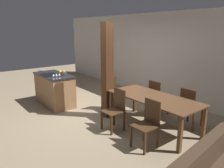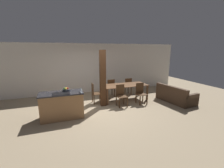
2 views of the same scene
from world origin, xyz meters
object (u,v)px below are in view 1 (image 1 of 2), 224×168
(wine_glass_far, at_px, (59,74))
(dining_chair_near_left, at_px, (115,109))
(wine_glass_near, at_px, (53,75))
(fruit_bowl, at_px, (62,73))
(dining_chair_far_right, at_px, (190,107))
(wine_glass_middle, at_px, (56,75))
(dining_chair_far_left, at_px, (157,97))
(kitchen_island, at_px, (54,89))
(dining_table, at_px, (153,101))
(dining_chair_head_end, at_px, (113,94))
(dining_chair_near_right, at_px, (148,123))
(timber_post, at_px, (107,71))

(wine_glass_far, relative_size, dining_chair_near_left, 0.16)
(wine_glass_near, relative_size, dining_chair_near_left, 0.16)
(fruit_bowl, distance_m, dining_chair_far_right, 3.57)
(wine_glass_middle, relative_size, dining_chair_far_left, 0.16)
(dining_chair_far_left, distance_m, dining_chair_far_right, 0.96)
(kitchen_island, distance_m, dining_table, 3.07)
(wine_glass_middle, relative_size, dining_chair_head_end, 0.16)
(dining_chair_near_right, distance_m, dining_chair_far_left, 1.68)
(timber_post, bearing_deg, fruit_bowl, -162.03)
(fruit_bowl, distance_m, dining_chair_head_end, 1.61)
(fruit_bowl, xyz_separation_m, dining_chair_near_right, (3.18, 0.18, -0.49))
(wine_glass_middle, relative_size, dining_chair_near_right, 0.16)
(kitchen_island, bearing_deg, dining_chair_head_end, 36.37)
(dining_chair_head_end, bearing_deg, timber_post, -146.94)
(dining_chair_far_left, height_order, timber_post, timber_post)
(dining_chair_far_right, bearing_deg, dining_chair_head_end, 19.91)
(fruit_bowl, bearing_deg, timber_post, 17.97)
(dining_table, bearing_deg, dining_chair_near_left, -124.57)
(dining_chair_far_left, bearing_deg, kitchen_island, 36.17)
(wine_glass_far, relative_size, dining_chair_far_left, 0.16)
(dining_chair_far_left, bearing_deg, fruit_bowl, 35.17)
(dining_chair_head_end, bearing_deg, wine_glass_far, 146.20)
(dining_chair_near_left, bearing_deg, dining_chair_far_right, 55.43)
(kitchen_island, distance_m, wine_glass_far, 0.88)
(kitchen_island, height_order, dining_chair_head_end, kitchen_island)
(wine_glass_far, bearing_deg, dining_chair_far_right, 34.68)
(fruit_bowl, distance_m, dining_chair_near_right, 3.22)
(dining_table, xyz_separation_m, dining_chair_head_end, (-1.44, -0.00, -0.18))
(kitchen_island, bearing_deg, wine_glass_far, -10.05)
(kitchen_island, height_order, wine_glass_far, wine_glass_far)
(fruit_bowl, bearing_deg, dining_chair_far_right, 26.23)
(kitchen_island, bearing_deg, dining_chair_far_right, 27.60)
(kitchen_island, xyz_separation_m, wine_glass_near, (0.65, -0.28, 0.57))
(fruit_bowl, bearing_deg, dining_table, 17.90)
(kitchen_island, height_order, dining_chair_far_left, kitchen_island)
(fruit_bowl, height_order, timber_post, timber_post)
(fruit_bowl, height_order, dining_chair_near_right, fruit_bowl)
(dining_chair_head_end, bearing_deg, wine_glass_middle, 147.96)
(dining_chair_far_right, bearing_deg, timber_post, 32.84)
(wine_glass_middle, distance_m, dining_chair_far_left, 2.68)
(kitchen_island, xyz_separation_m, timber_post, (1.69, 0.68, 0.72))
(wine_glass_near, height_order, timber_post, timber_post)
(dining_chair_near_left, height_order, dining_chair_far_left, same)
(dining_table, bearing_deg, dining_chair_head_end, -180.00)
(dining_chair_far_right, bearing_deg, dining_chair_near_right, 90.00)
(wine_glass_middle, bearing_deg, wine_glass_far, 90.00)
(dining_chair_head_end, bearing_deg, dining_chair_near_right, -109.91)
(wine_glass_near, distance_m, dining_chair_near_right, 2.83)
(dining_chair_near_left, bearing_deg, kitchen_island, -171.31)
(fruit_bowl, distance_m, dining_chair_near_left, 2.28)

